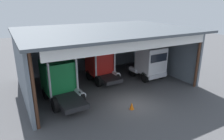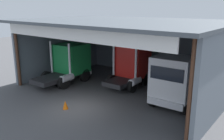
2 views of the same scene
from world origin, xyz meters
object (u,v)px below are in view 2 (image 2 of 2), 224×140
truck_green_center_left_bay (69,62)px  truck_white_center_right_bay (174,81)px  truck_red_left_bay (131,63)px  traffic_cone (65,105)px  oil_drum (165,77)px  tool_cart (130,68)px

truck_green_center_left_bay → truck_white_center_right_bay: 9.56m
truck_red_left_bay → traffic_cone: size_ratio=7.76×
truck_green_center_left_bay → oil_drum: truck_green_center_left_bay is taller
tool_cart → traffic_cone: tool_cart is taller
truck_green_center_left_bay → tool_cart: size_ratio=5.36×
tool_cart → truck_red_left_bay: bearing=-53.8°
truck_white_center_right_bay → tool_cart: size_ratio=4.49×
truck_green_center_left_bay → truck_red_left_bay: size_ratio=1.23×
truck_green_center_left_bay → tool_cart: (2.64, 5.54, -1.25)m
traffic_cone → truck_red_left_bay: bearing=84.8°
traffic_cone → tool_cart: bearing=99.5°
traffic_cone → truck_white_center_right_bay: bearing=41.7°
truck_white_center_right_bay → oil_drum: (-2.86, 4.52, -1.35)m
oil_drum → traffic_cone: size_ratio=1.62×
truck_red_left_bay → oil_drum: 3.48m
truck_green_center_left_bay → truck_white_center_right_bay: bearing=-0.4°
truck_green_center_left_bay → oil_drum: (6.68, 5.07, -1.30)m
truck_green_center_left_bay → traffic_cone: truck_green_center_left_bay is taller
truck_white_center_right_bay → truck_green_center_left_bay: bearing=0.3°
truck_red_left_bay → tool_cart: (-2.24, 3.05, -1.43)m
truck_green_center_left_bay → truck_red_left_bay: 5.47m
truck_red_left_bay → tool_cart: size_ratio=4.35×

